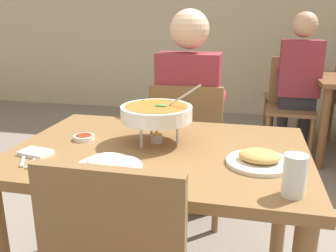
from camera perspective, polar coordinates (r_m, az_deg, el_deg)
name	(u,v)px	position (r m, az deg, el deg)	size (l,w,h in m)	color
dining_table_main	(160,174)	(1.53, -1.25, -7.60)	(1.19, 0.83, 0.75)	brown
chair_diner_main	(188,146)	(2.22, 3.16, -3.13)	(0.44, 0.44, 0.90)	brown
diner_main	(189,107)	(2.18, 3.40, 3.00)	(0.40, 0.45, 1.31)	#2D2D38
curry_bowl	(157,113)	(1.52, -1.81, 2.00)	(0.33, 0.30, 0.26)	silver
rice_plate	(108,165)	(1.29, -9.38, -6.03)	(0.24, 0.24, 0.06)	white
appetizer_plate	(259,159)	(1.36, 14.19, -5.08)	(0.24, 0.24, 0.06)	white
sauce_dish	(84,137)	(1.62, -13.09, -1.75)	(0.09, 0.09, 0.02)	white
napkin_folded	(36,153)	(1.51, -20.09, -3.98)	(0.12, 0.08, 0.02)	white
fork_utensil	(24,158)	(1.48, -21.75, -4.69)	(0.01, 0.17, 0.01)	silver
spoon_utensil	(36,159)	(1.45, -20.12, -4.91)	(0.01, 0.17, 0.01)	silver
drink_glass	(294,178)	(1.15, 19.24, -7.68)	(0.07, 0.07, 0.13)	silver
chair_bg_middle	(291,100)	(3.62, 18.80, 3.89)	(0.47, 0.47, 0.90)	brown
chair_bg_right	(298,91)	(4.08, 19.74, 5.17)	(0.49, 0.49, 0.90)	brown
patron_bg_middle	(299,76)	(3.56, 19.92, 7.43)	(0.40, 0.45, 1.31)	#2D2D38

